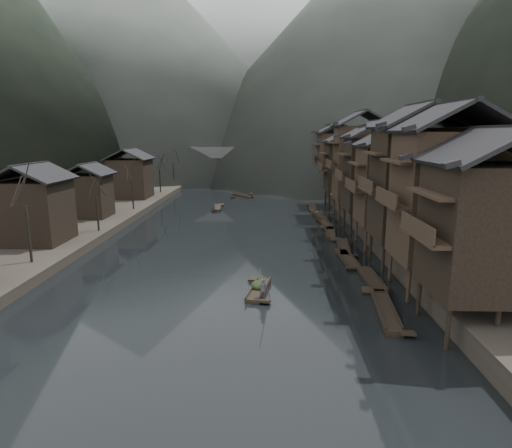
{
  "coord_description": "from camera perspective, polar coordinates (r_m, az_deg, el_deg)",
  "views": [
    {
      "loc": [
        3.75,
        -33.4,
        12.24
      ],
      "look_at": [
        2.58,
        12.39,
        2.5
      ],
      "focal_mm": 30.0,
      "sensor_mm": 36.0,
      "label": 1
    }
  ],
  "objects": [
    {
      "name": "left_houses",
      "position": [
        59.12,
        -22.84,
        4.68
      ],
      "size": [
        8.1,
        53.2,
        8.73
      ],
      "color": "black",
      "rests_on": "left_bank"
    },
    {
      "name": "left_bank",
      "position": [
        83.81,
        -26.12,
        2.79
      ],
      "size": [
        40.0,
        200.0,
        1.2
      ],
      "primitive_type": "cube",
      "color": "#2D2823",
      "rests_on": "ground"
    },
    {
      "name": "midriver_boats",
      "position": [
        87.94,
        -1.55,
        4.13
      ],
      "size": [
        15.78,
        36.01,
        0.45
      ],
      "color": "black",
      "rests_on": "water"
    },
    {
      "name": "stone_bridge",
      "position": [
        105.71,
        -0.58,
        8.13
      ],
      "size": [
        40.0,
        6.0,
        9.0
      ],
      "color": "#4C4C4F",
      "rests_on": "ground"
    },
    {
      "name": "hero_sampan",
      "position": [
        34.0,
        0.38,
        -8.73
      ],
      "size": [
        2.01,
        5.57,
        0.44
      ],
      "color": "black",
      "rests_on": "water"
    },
    {
      "name": "right_bank",
      "position": [
        80.57,
        24.3,
        2.85
      ],
      "size": [
        40.0,
        200.0,
        1.8
      ],
      "primitive_type": "cube",
      "color": "#2D2823",
      "rests_on": "ground"
    },
    {
      "name": "boatman",
      "position": [
        31.86,
        0.93,
        -8.22
      ],
      "size": [
        0.59,
        0.41,
        1.57
      ],
      "primitive_type": "imported",
      "rotation": [
        0.0,
        0.0,
        3.2
      ],
      "color": "#4C4C4E",
      "rests_on": "hero_sampan"
    },
    {
      "name": "bamboo_pole",
      "position": [
        31.09,
        1.31,
        -3.93
      ],
      "size": [
        0.89,
        2.94,
        3.39
      ],
      "primitive_type": "cylinder",
      "rotation": [
        0.73,
        0.0,
        -0.28
      ],
      "color": "#8C7A51",
      "rests_on": "boatman"
    },
    {
      "name": "cargo_heap",
      "position": [
        34.03,
        0.31,
        -7.63
      ],
      "size": [
        1.21,
        1.58,
        0.73
      ],
      "primitive_type": "ellipsoid",
      "color": "black",
      "rests_on": "hero_sampan"
    },
    {
      "name": "bare_trees",
      "position": [
        63.78,
        -17.63,
        5.96
      ],
      "size": [
        3.64,
        74.15,
        7.28
      ],
      "color": "black",
      "rests_on": "left_bank"
    },
    {
      "name": "hills",
      "position": [
        202.62,
        2.39,
        22.67
      ],
      "size": [
        320.0,
        380.0,
        108.42
      ],
      "color": "black",
      "rests_on": "ground"
    },
    {
      "name": "water",
      "position": [
        35.77,
        -4.69,
        -8.05
      ],
      "size": [
        300.0,
        300.0,
        0.0
      ],
      "primitive_type": "plane",
      "color": "black",
      "rests_on": "ground"
    },
    {
      "name": "moored_sampans",
      "position": [
        50.6,
        10.62,
        -1.97
      ],
      "size": [
        2.73,
        49.95,
        0.47
      ],
      "color": "black",
      "rests_on": "water"
    },
    {
      "name": "stilt_houses",
      "position": [
        54.57,
        15.98,
        8.02
      ],
      "size": [
        9.0,
        67.6,
        15.66
      ],
      "color": "black",
      "rests_on": "ground"
    }
  ]
}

